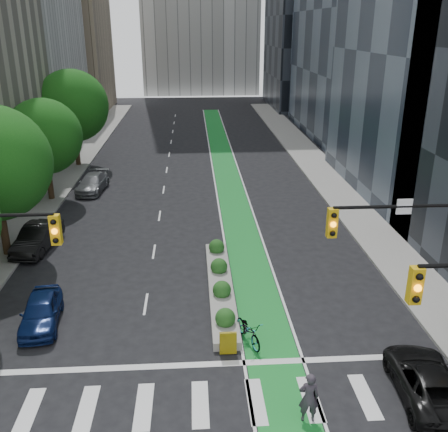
{
  "coord_description": "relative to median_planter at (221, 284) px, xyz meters",
  "views": [
    {
      "loc": [
        -0.07,
        -15.23,
        12.64
      ],
      "look_at": [
        1.56,
        9.86,
        3.0
      ],
      "focal_mm": 40.0,
      "sensor_mm": 36.0,
      "label": 1
    }
  ],
  "objects": [
    {
      "name": "cyclist",
      "position": [
        2.44,
        -9.04,
        0.58
      ],
      "size": [
        0.72,
        0.5,
        1.91
      ],
      "primitive_type": "imported",
      "rotation": [
        0.0,
        0.0,
        3.08
      ],
      "color": "#332D36",
      "rests_on": "ground"
    },
    {
      "name": "bike_lane_paint",
      "position": [
        1.8,
        22.96,
        -0.37
      ],
      "size": [
        2.2,
        70.0,
        0.01
      ],
      "primitive_type": "cube",
      "color": "#17812C",
      "rests_on": "ground"
    },
    {
      "name": "sidewalk_left",
      "position": [
        -13.0,
        17.96,
        -0.3
      ],
      "size": [
        3.6,
        90.0,
        0.15
      ],
      "primitive_type": "cube",
      "color": "gray",
      "rests_on": "ground"
    },
    {
      "name": "parked_car_left_mid",
      "position": [
        -10.64,
        5.76,
        0.39
      ],
      "size": [
        2.19,
        4.8,
        1.53
      ],
      "primitive_type": "imported",
      "rotation": [
        0.0,
        0.0,
        -0.13
      ],
      "color": "black",
      "rests_on": "ground"
    },
    {
      "name": "signal_right",
      "position": [
        7.47,
        -6.57,
        4.43
      ],
      "size": [
        5.82,
        0.51,
        7.2
      ],
      "color": "black",
      "rests_on": "ground"
    },
    {
      "name": "tree_midfar",
      "position": [
        -12.2,
        14.96,
        4.57
      ],
      "size": [
        5.6,
        5.6,
        7.76
      ],
      "color": "black",
      "rests_on": "ground"
    },
    {
      "name": "building_tan_far",
      "position": [
        -21.2,
        58.96,
        12.63
      ],
      "size": [
        14.0,
        16.0,
        26.0
      ],
      "primitive_type": "cube",
      "color": "tan",
      "rests_on": "ground"
    },
    {
      "name": "parked_car_right",
      "position": [
        6.98,
        -8.08,
        0.27
      ],
      "size": [
        2.49,
        4.8,
        1.29
      ],
      "primitive_type": "imported",
      "rotation": [
        0.0,
        0.0,
        3.07
      ],
      "color": "black",
      "rests_on": "ground"
    },
    {
      "name": "ground",
      "position": [
        -1.2,
        -7.04,
        -0.37
      ],
      "size": [
        160.0,
        160.0,
        0.0
      ],
      "primitive_type": "plane",
      "color": "black",
      "rests_on": "ground"
    },
    {
      "name": "median_planter",
      "position": [
        0.0,
        0.0,
        0.0
      ],
      "size": [
        1.2,
        10.26,
        1.1
      ],
      "color": "gray",
      "rests_on": "ground"
    },
    {
      "name": "building_dark_end",
      "position": [
        18.8,
        60.96,
        13.63
      ],
      "size": [
        14.0,
        18.0,
        28.0
      ],
      "primitive_type": "cube",
      "color": "black",
      "rests_on": "ground"
    },
    {
      "name": "parked_car_left_near",
      "position": [
        -8.2,
        -2.5,
        0.31
      ],
      "size": [
        2.04,
        4.14,
        1.36
      ],
      "primitive_type": "imported",
      "rotation": [
        0.0,
        0.0,
        0.11
      ],
      "color": "#0C1B4A",
      "rests_on": "ground"
    },
    {
      "name": "tree_far",
      "position": [
        -12.2,
        24.96,
        5.32
      ],
      "size": [
        6.6,
        6.6,
        9.0
      ],
      "color": "black",
      "rests_on": "ground"
    },
    {
      "name": "parked_car_left_far",
      "position": [
        -9.41,
        16.99,
        0.3
      ],
      "size": [
        2.35,
        4.82,
        1.35
      ],
      "primitive_type": "imported",
      "rotation": [
        0.0,
        0.0,
        -0.1
      ],
      "color": "slate",
      "rests_on": "ground"
    },
    {
      "name": "sidewalk_right",
      "position": [
        10.6,
        17.96,
        -0.3
      ],
      "size": [
        3.6,
        90.0,
        0.15
      ],
      "primitive_type": "cube",
      "color": "gray",
      "rests_on": "ground"
    },
    {
      "name": "bicycle",
      "position": [
        0.93,
        -4.41,
        0.19
      ],
      "size": [
        1.43,
        2.27,
        1.12
      ],
      "primitive_type": "imported",
      "rotation": [
        0.0,
        0.0,
        0.35
      ],
      "color": "gray",
      "rests_on": "ground"
    }
  ]
}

